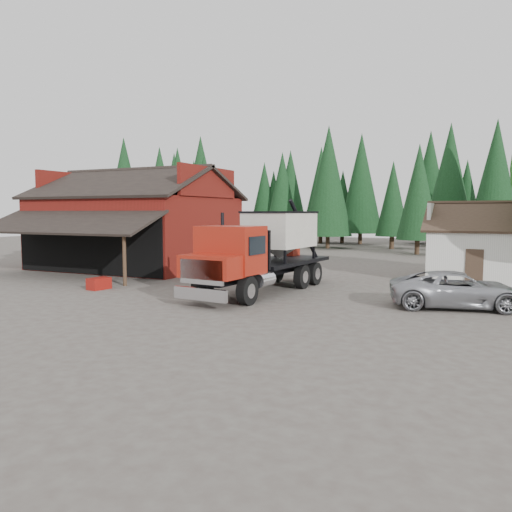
% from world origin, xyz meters
% --- Properties ---
extents(ground, '(120.00, 120.00, 0.00)m').
position_xyz_m(ground, '(0.00, 0.00, 0.00)').
color(ground, '#4C423B').
rests_on(ground, ground).
extents(red_barn, '(12.80, 13.63, 7.18)m').
position_xyz_m(red_barn, '(-11.00, 9.90, 2.69)').
color(red_barn, maroon).
rests_on(red_barn, ground).
extents(farmhouse, '(8.60, 6.42, 4.65)m').
position_xyz_m(farmhouse, '(13.00, 13.00, 1.67)').
color(farmhouse, silver).
rests_on(farmhouse, ground).
extents(conifer_backdrop, '(76.00, 16.00, 16.00)m').
position_xyz_m(conifer_backdrop, '(0.00, 42.00, 0.00)').
color(conifer_backdrop, black).
rests_on(conifer_backdrop, ground).
extents(near_pine_a, '(4.40, 4.40, 11.40)m').
position_xyz_m(near_pine_a, '(-22.00, 28.00, 6.39)').
color(near_pine_a, '#382619').
rests_on(near_pine_a, ground).
extents(near_pine_b, '(3.96, 3.96, 10.40)m').
position_xyz_m(near_pine_b, '(6.00, 30.00, 5.89)').
color(near_pine_b, '#382619').
rests_on(near_pine_b, ground).
extents(near_pine_d, '(5.28, 5.28, 13.40)m').
position_xyz_m(near_pine_d, '(-4.00, 34.00, 7.39)').
color(near_pine_d, '#382619').
rests_on(near_pine_d, ground).
extents(feed_truck, '(3.72, 10.55, 4.66)m').
position_xyz_m(feed_truck, '(2.04, 3.38, 2.18)').
color(feed_truck, black).
rests_on(feed_truck, ground).
extents(silver_car, '(5.93, 3.77, 1.53)m').
position_xyz_m(silver_car, '(11.09, 3.00, 0.76)').
color(silver_car, '#A2A3A9').
rests_on(silver_car, ground).
extents(equip_box, '(0.85, 1.19, 0.60)m').
position_xyz_m(equip_box, '(-6.00, 0.55, 0.30)').
color(equip_box, maroon).
rests_on(equip_box, ground).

